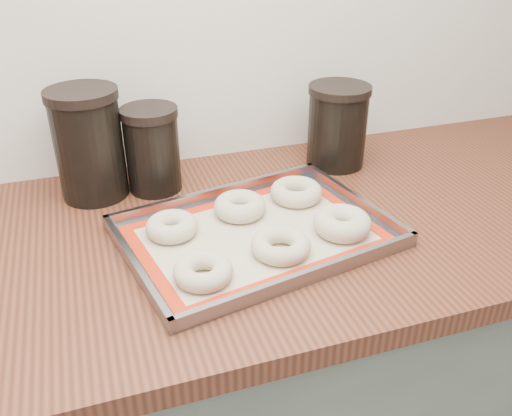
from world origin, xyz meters
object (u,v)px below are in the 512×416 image
object	(u,v)px
baking_tray	(256,234)
bagel_front_mid	(281,245)
bagel_front_left	(203,271)
canister_right	(337,126)
bagel_back_right	(296,192)
canister_mid	(152,149)
canister_left	(89,144)
bagel_front_right	(342,223)
bagel_back_left	(172,227)
bagel_back_mid	(240,206)

from	to	relation	value
baking_tray	bagel_front_mid	world-z (taller)	bagel_front_mid
bagel_front_left	canister_right	bearing A→B (deg)	40.85
bagel_back_right	canister_mid	bearing A→B (deg)	150.25
bagel_front_left	canister_left	world-z (taller)	canister_left
bagel_front_right	bagel_back_right	world-z (taller)	bagel_front_right
bagel_back_left	canister_mid	xyz separation A→B (m)	(0.00, 0.20, 0.07)
bagel_front_right	canister_left	xyz separation A→B (m)	(-0.41, 0.30, 0.09)
bagel_back_right	canister_right	bearing A→B (deg)	42.36
baking_tray	canister_left	distance (m)	0.38
bagel_back_right	canister_right	distance (m)	0.22
bagel_back_right	canister_mid	distance (m)	0.30
bagel_front_right	canister_right	xyz separation A→B (m)	(0.12, 0.28, 0.07)
baking_tray	bagel_front_mid	bearing A→B (deg)	-72.98
canister_mid	bagel_back_right	bearing A→B (deg)	-29.75
bagel_back_right	canister_left	xyz separation A→B (m)	(-0.38, 0.16, 0.09)
bagel_front_mid	canister_mid	size ratio (longest dim) A/B	0.58
bagel_front_right	baking_tray	bearing A→B (deg)	164.14
bagel_front_mid	canister_right	bearing A→B (deg)	51.06
bagel_back_left	bagel_front_right	bearing A→B (deg)	-17.21
bagel_front_mid	canister_left	xyz separation A→B (m)	(-0.28, 0.33, 0.09)
bagel_back_left	bagel_back_mid	bearing A→B (deg)	12.38
canister_mid	bagel_back_left	bearing A→B (deg)	-91.03
bagel_front_mid	canister_mid	world-z (taller)	canister_mid
bagel_front_left	bagel_back_left	world-z (taller)	bagel_back_left
bagel_front_mid	canister_right	distance (m)	0.40
bagel_front_right	canister_right	world-z (taller)	canister_right
baking_tray	bagel_back_left	distance (m)	0.15
bagel_back_mid	canister_left	xyz separation A→B (m)	(-0.25, 0.18, 0.09)
baking_tray	bagel_front_right	bearing A→B (deg)	-15.86
bagel_front_mid	bagel_back_left	xyz separation A→B (m)	(-0.16, 0.12, 0.00)
baking_tray	canister_right	xyz separation A→B (m)	(0.27, 0.24, 0.09)
baking_tray	bagel_back_right	distance (m)	0.16
bagel_front_right	bagel_back_left	xyz separation A→B (m)	(-0.29, 0.09, -0.00)
baking_tray	bagel_back_mid	xyz separation A→B (m)	(-0.01, 0.08, 0.02)
bagel_front_left	bagel_back_left	bearing A→B (deg)	98.33
baking_tray	canister_mid	world-z (taller)	canister_mid
bagel_back_left	canister_mid	world-z (taller)	canister_mid
bagel_front_right	canister_left	distance (m)	0.52
bagel_front_mid	canister_mid	bearing A→B (deg)	116.80
bagel_back_left	bagel_back_right	bearing A→B (deg)	11.43
canister_mid	canister_right	distance (m)	0.41
bagel_front_left	canister_right	world-z (taller)	canister_right
bagel_front_mid	bagel_back_right	size ratio (longest dim) A/B	0.98
bagel_back_left	canister_right	distance (m)	0.46
canister_right	canister_mid	bearing A→B (deg)	178.92
bagel_back_left	canister_left	bearing A→B (deg)	118.91
bagel_front_left	bagel_back_right	bearing A→B (deg)	39.84
canister_right	bagel_front_right	bearing A→B (deg)	-113.37
bagel_back_mid	canister_mid	xyz separation A→B (m)	(-0.13, 0.17, 0.07)
baking_tray	canister_right	bearing A→B (deg)	41.52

